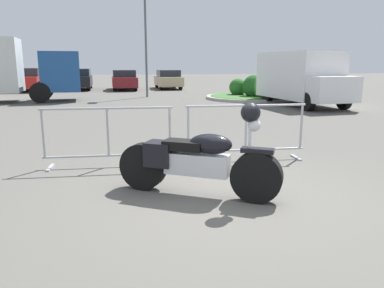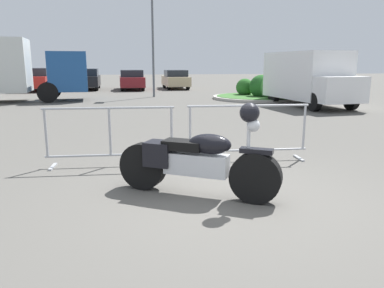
{
  "view_description": "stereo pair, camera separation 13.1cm",
  "coord_description": "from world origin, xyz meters",
  "px_view_note": "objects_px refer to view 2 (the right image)",
  "views": [
    {
      "loc": [
        -1.37,
        -4.71,
        1.82
      ],
      "look_at": [
        -0.42,
        0.61,
        0.65
      ],
      "focal_mm": 35.0,
      "sensor_mm": 36.0,
      "label": 1
    },
    {
      "loc": [
        -1.24,
        -4.73,
        1.82
      ],
      "look_at": [
        -0.42,
        0.61,
        0.65
      ],
      "focal_mm": 35.0,
      "sensor_mm": 36.0,
      "label": 2
    }
  ],
  "objects_px": {
    "street_lamp": "(153,27)",
    "parked_car_tan": "(176,79)",
    "crowd_barrier_near": "(110,136)",
    "delivery_van": "(308,77)",
    "crowd_barrier_far": "(248,132)",
    "pedestrian": "(267,79)",
    "parked_car_black": "(87,79)",
    "motorcycle": "(196,160)",
    "parked_car_maroon": "(132,80)",
    "parked_car_red": "(37,79)"
  },
  "relations": [
    {
      "from": "crowd_barrier_near",
      "to": "parked_car_maroon",
      "type": "bearing_deg",
      "value": 89.21
    },
    {
      "from": "crowd_barrier_near",
      "to": "pedestrian",
      "type": "bearing_deg",
      "value": 61.26
    },
    {
      "from": "parked_car_maroon",
      "to": "delivery_van",
      "type": "bearing_deg",
      "value": -148.73
    },
    {
      "from": "parked_car_tan",
      "to": "street_lamp",
      "type": "bearing_deg",
      "value": 161.42
    },
    {
      "from": "crowd_barrier_far",
      "to": "parked_car_black",
      "type": "xyz_separation_m",
      "value": [
        -5.44,
        21.03,
        0.19
      ]
    },
    {
      "from": "crowd_barrier_near",
      "to": "parked_car_tan",
      "type": "relative_size",
      "value": 0.57
    },
    {
      "from": "crowd_barrier_near",
      "to": "parked_car_tan",
      "type": "distance_m",
      "value": 21.23
    },
    {
      "from": "pedestrian",
      "to": "street_lamp",
      "type": "xyz_separation_m",
      "value": [
        -6.91,
        -1.1,
        2.79
      ]
    },
    {
      "from": "delivery_van",
      "to": "street_lamp",
      "type": "distance_m",
      "value": 8.77
    },
    {
      "from": "crowd_barrier_near",
      "to": "delivery_van",
      "type": "distance_m",
      "value": 11.87
    },
    {
      "from": "parked_car_tan",
      "to": "parked_car_black",
      "type": "bearing_deg",
      "value": 86.89
    },
    {
      "from": "street_lamp",
      "to": "parked_car_tan",
      "type": "bearing_deg",
      "value": 73.83
    },
    {
      "from": "parked_car_black",
      "to": "street_lamp",
      "type": "xyz_separation_m",
      "value": [
        4.41,
        -6.76,
        2.97
      ]
    },
    {
      "from": "parked_car_red",
      "to": "parked_car_maroon",
      "type": "xyz_separation_m",
      "value": [
        6.35,
        -0.04,
        -0.07
      ]
    },
    {
      "from": "parked_car_red",
      "to": "delivery_van",
      "type": "bearing_deg",
      "value": -131.84
    },
    {
      "from": "parked_car_black",
      "to": "parked_car_maroon",
      "type": "xyz_separation_m",
      "value": [
        3.17,
        -0.74,
        -0.04
      ]
    },
    {
      "from": "delivery_van",
      "to": "parked_car_red",
      "type": "distance_m",
      "value": 18.12
    },
    {
      "from": "parked_car_maroon",
      "to": "street_lamp",
      "type": "bearing_deg",
      "value": -170.79
    },
    {
      "from": "crowd_barrier_far",
      "to": "parked_car_tan",
      "type": "distance_m",
      "value": 20.97
    },
    {
      "from": "parked_car_red",
      "to": "parked_car_black",
      "type": "distance_m",
      "value": 3.25
    },
    {
      "from": "motorcycle",
      "to": "delivery_van",
      "type": "relative_size",
      "value": 0.41
    },
    {
      "from": "pedestrian",
      "to": "motorcycle",
      "type": "bearing_deg",
      "value": 151.89
    },
    {
      "from": "motorcycle",
      "to": "parked_car_red",
      "type": "height_order",
      "value": "parked_car_red"
    },
    {
      "from": "parked_car_maroon",
      "to": "parked_car_tan",
      "type": "xyz_separation_m",
      "value": [
        3.17,
        0.66,
        -0.01
      ]
    },
    {
      "from": "crowd_barrier_near",
      "to": "pedestrian",
      "type": "relative_size",
      "value": 1.36
    },
    {
      "from": "parked_car_black",
      "to": "crowd_barrier_far",
      "type": "bearing_deg",
      "value": -167.89
    },
    {
      "from": "crowd_barrier_near",
      "to": "parked_car_black",
      "type": "height_order",
      "value": "parked_car_black"
    },
    {
      "from": "delivery_van",
      "to": "pedestrian",
      "type": "relative_size",
      "value": 3.08
    },
    {
      "from": "parked_car_black",
      "to": "parked_car_maroon",
      "type": "distance_m",
      "value": 3.26
    },
    {
      "from": "parked_car_red",
      "to": "parked_car_tan",
      "type": "distance_m",
      "value": 9.54
    },
    {
      "from": "parked_car_maroon",
      "to": "parked_car_black",
      "type": "bearing_deg",
      "value": 74.43
    },
    {
      "from": "parked_car_red",
      "to": "pedestrian",
      "type": "xyz_separation_m",
      "value": [
        14.5,
        -4.95,
        0.15
      ]
    },
    {
      "from": "crowd_barrier_near",
      "to": "parked_car_red",
      "type": "relative_size",
      "value": 0.51
    },
    {
      "from": "parked_car_tan",
      "to": "street_lamp",
      "type": "height_order",
      "value": "street_lamp"
    },
    {
      "from": "parked_car_black",
      "to": "motorcycle",
      "type": "bearing_deg",
      "value": -172.03
    },
    {
      "from": "motorcycle",
      "to": "street_lamp",
      "type": "xyz_separation_m",
      "value": [
        0.24,
        16.02,
        3.21
      ]
    },
    {
      "from": "parked_car_red",
      "to": "street_lamp",
      "type": "bearing_deg",
      "value": -130.99
    },
    {
      "from": "parked_car_tan",
      "to": "street_lamp",
      "type": "distance_m",
      "value": 7.59
    },
    {
      "from": "parked_car_black",
      "to": "parked_car_tan",
      "type": "height_order",
      "value": "parked_car_black"
    },
    {
      "from": "pedestrian",
      "to": "crowd_barrier_near",
      "type": "bearing_deg",
      "value": 145.84
    },
    {
      "from": "delivery_van",
      "to": "parked_car_tan",
      "type": "height_order",
      "value": "delivery_van"
    },
    {
      "from": "parked_car_black",
      "to": "crowd_barrier_near",
      "type": "bearing_deg",
      "value": -174.57
    },
    {
      "from": "crowd_barrier_near",
      "to": "parked_car_black",
      "type": "bearing_deg",
      "value": 97.84
    },
    {
      "from": "delivery_van",
      "to": "parked_car_black",
      "type": "height_order",
      "value": "delivery_van"
    },
    {
      "from": "parked_car_black",
      "to": "parked_car_tan",
      "type": "relative_size",
      "value": 1.08
    },
    {
      "from": "crowd_barrier_far",
      "to": "pedestrian",
      "type": "height_order",
      "value": "pedestrian"
    },
    {
      "from": "parked_car_maroon",
      "to": "motorcycle",
      "type": "bearing_deg",
      "value": -179.82
    },
    {
      "from": "delivery_van",
      "to": "pedestrian",
      "type": "xyz_separation_m",
      "value": [
        0.51,
        6.55,
        -0.32
      ]
    },
    {
      "from": "parked_car_red",
      "to": "parked_car_maroon",
      "type": "height_order",
      "value": "parked_car_red"
    },
    {
      "from": "street_lamp",
      "to": "crowd_barrier_far",
      "type": "bearing_deg",
      "value": -85.86
    }
  ]
}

